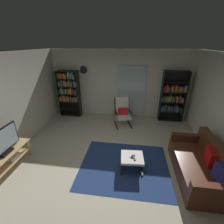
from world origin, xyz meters
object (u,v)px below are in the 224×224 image
object	(u,v)px
bookshelf_near_tv	(69,90)
lounge_armchair	(123,111)
tv_stand	(8,158)
bookshelf_near_sofa	(172,98)
wall_clock	(84,70)
tv_remote	(134,158)
leather_sofa	(200,166)
cell_phone	(133,157)
television	(2,143)
ottoman	(132,159)

from	to	relation	value
bookshelf_near_tv	lounge_armchair	size ratio (longest dim) A/B	1.80
tv_stand	lounge_armchair	world-z (taller)	lounge_armchair
bookshelf_near_sofa	wall_clock	world-z (taller)	wall_clock
bookshelf_near_tv	bookshelf_near_sofa	distance (m)	4.01
bookshelf_near_tv	wall_clock	xyz separation A→B (m)	(0.61, 0.19, 0.78)
tv_remote	leather_sofa	bearing A→B (deg)	-18.66
tv_remote	cell_phone	bearing A→B (deg)	99.76
bookshelf_near_sofa	tv_remote	world-z (taller)	bookshelf_near_sofa
tv_stand	tv_remote	distance (m)	2.97
tv_stand	leather_sofa	size ratio (longest dim) A/B	0.71
leather_sofa	tv_stand	bearing A→B (deg)	-175.28
tv_stand	bookshelf_near_sofa	size ratio (longest dim) A/B	0.65
television	bookshelf_near_sofa	distance (m)	5.40
television	tv_remote	size ratio (longest dim) A/B	6.44
lounge_armchair	ottoman	bearing A→B (deg)	-80.12
lounge_armchair	bookshelf_near_tv	bearing A→B (deg)	166.47
bookshelf_near_tv	tv_remote	size ratio (longest dim) A/B	12.81
lounge_armchair	tv_remote	xyz separation A→B (m)	(0.43, -2.28, -0.16)
leather_sofa	ottoman	distance (m)	1.52
lounge_armchair	ottoman	distance (m)	2.27
tv_stand	lounge_armchair	size ratio (longest dim) A/B	1.21
ottoman	tv_stand	bearing A→B (deg)	-172.34
ottoman	tv_remote	distance (m)	0.11
lounge_armchair	wall_clock	size ratio (longest dim) A/B	3.53
leather_sofa	wall_clock	bearing A→B (deg)	139.65
bookshelf_near_sofa	tv_remote	bearing A→B (deg)	-115.52
television	leather_sofa	size ratio (longest dim) A/B	0.53
bookshelf_near_sofa	ottoman	bearing A→B (deg)	-116.74
bookshelf_near_tv	leather_sofa	size ratio (longest dim) A/B	1.06
bookshelf_near_tv	lounge_armchair	distance (m)	2.32
leather_sofa	tv_remote	xyz separation A→B (m)	(-1.47, -0.03, 0.07)
tv_remote	wall_clock	world-z (taller)	wall_clock
lounge_armchair	wall_clock	bearing A→B (deg)	155.57
television	wall_clock	xyz separation A→B (m)	(0.92, 3.35, 1.09)
leather_sofa	lounge_armchair	size ratio (longest dim) A/B	1.71
tv_remote	cell_phone	xyz separation A→B (m)	(-0.03, 0.06, -0.00)
bookshelf_near_sofa	leather_sofa	xyz separation A→B (m)	(0.09, -2.85, -0.62)
bookshelf_near_tv	lounge_armchair	bearing A→B (deg)	-13.53
tv_stand	wall_clock	size ratio (longest dim) A/B	4.27
bookshelf_near_sofa	wall_clock	bearing A→B (deg)	178.01
television	ottoman	world-z (taller)	television
ottoman	cell_phone	world-z (taller)	cell_phone
lounge_armchair	wall_clock	distance (m)	2.19
cell_phone	bookshelf_near_tv	bearing A→B (deg)	160.43
leather_sofa	television	bearing A→B (deg)	-175.04
bookshelf_near_tv	lounge_armchair	xyz separation A→B (m)	(2.20, -0.53, -0.53)
television	lounge_armchair	bearing A→B (deg)	46.27
television	bookshelf_near_sofa	bearing A→B (deg)	36.79
bookshelf_near_sofa	ottoman	world-z (taller)	bookshelf_near_sofa
bookshelf_near_sofa	wall_clock	size ratio (longest dim) A/B	6.59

